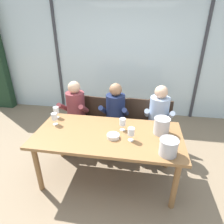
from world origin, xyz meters
TOP-DOWN VIEW (x-y plane):
  - ground at (0.00, 1.00)m, footprint 14.00×14.00m
  - window_glass_panel at (0.00, 2.28)m, footprint 7.15×0.03m
  - window_mullion_left at (-1.61, 2.26)m, footprint 0.06×0.06m
  - window_mullion_right at (1.61, 2.26)m, footprint 0.06×0.06m
  - hillside_vineyard at (0.00, 6.47)m, footprint 13.15×2.40m
  - dining_table at (0.00, 0.00)m, footprint 1.95×0.93m
  - chair_near_curtain at (-0.74, 0.91)m, footprint 0.47×0.47m
  - chair_left_of_center at (-0.32, 0.86)m, footprint 0.49×0.49m
  - chair_center at (0.02, 0.87)m, footprint 0.47×0.47m
  - chair_right_of_center at (0.37, 0.89)m, footprint 0.48×0.48m
  - chair_near_window_right at (0.74, 0.90)m, footprint 0.49×0.49m
  - person_maroon_top at (-0.73, 0.74)m, footprint 0.47×0.62m
  - person_navy_polo at (-0.02, 0.74)m, footprint 0.48×0.62m
  - person_pale_blue_shirt at (0.71, 0.74)m, footprint 0.48×0.62m
  - ice_bucket_primary at (0.69, 0.13)m, footprint 0.21×0.21m
  - ice_bucket_secondary at (0.74, -0.31)m, footprint 0.21×0.21m
  - tasting_bowl at (0.09, -0.08)m, footprint 0.16×0.16m
  - wine_glass_by_left_taster at (0.18, 0.13)m, footprint 0.08×0.08m
  - wine_glass_near_bucket at (0.31, -0.10)m, footprint 0.08×0.08m
  - wine_glass_center_pour at (-0.86, 0.33)m, footprint 0.08×0.08m
  - wine_glass_by_right_taster at (-0.79, 0.13)m, footprint 0.08×0.08m

SIDE VIEW (x-z plane):
  - ground at x=0.00m, z-range 0.00..0.00m
  - chair_near_curtain at x=-0.74m, z-range 0.07..0.96m
  - chair_left_of_center at x=-0.32m, z-range 0.07..0.96m
  - chair_center at x=0.02m, z-range 0.07..0.96m
  - chair_right_of_center at x=0.37m, z-range 0.07..0.96m
  - chair_near_window_right at x=0.74m, z-range 0.07..0.96m
  - dining_table at x=0.00m, z-range 0.30..1.07m
  - person_maroon_top at x=-0.73m, z-range 0.09..1.29m
  - person_navy_polo at x=-0.02m, z-range 0.09..1.29m
  - person_pale_blue_shirt at x=0.71m, z-range 0.09..1.29m
  - hillside_vineyard at x=0.00m, z-range 0.00..1.54m
  - tasting_bowl at x=0.09m, z-range 0.77..0.82m
  - ice_bucket_secondary at x=0.74m, z-range 0.77..0.96m
  - ice_bucket_primary at x=0.69m, z-range 0.77..0.99m
  - wine_glass_near_bucket at x=0.31m, z-range 0.80..0.97m
  - wine_glass_center_pour at x=-0.86m, z-range 0.80..0.97m
  - wine_glass_by_right_taster at x=-0.79m, z-range 0.80..0.97m
  - wine_glass_by_left_taster at x=0.18m, z-range 0.80..0.98m
  - window_glass_panel at x=0.00m, z-range 0.00..2.60m
  - window_mullion_left at x=-1.61m, z-range 0.00..2.60m
  - window_mullion_right at x=1.61m, z-range 0.00..2.60m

